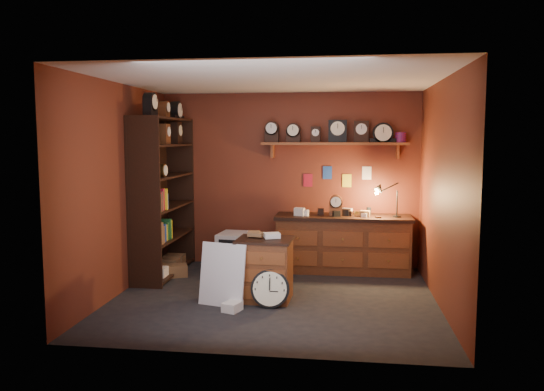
{
  "coord_description": "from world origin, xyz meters",
  "views": [
    {
      "loc": [
        0.83,
        -6.44,
        2.0
      ],
      "look_at": [
        -0.07,
        0.35,
        1.26
      ],
      "focal_mm": 35.0,
      "sensor_mm": 36.0,
      "label": 1
    }
  ],
  "objects_px": {
    "low_cabinet": "(265,267)",
    "big_round_clock": "(270,289)",
    "workbench": "(343,240)",
    "shelving_unit": "(161,190)"
  },
  "relations": [
    {
      "from": "low_cabinet",
      "to": "big_round_clock",
      "type": "xyz_separation_m",
      "value": [
        0.11,
        -0.29,
        -0.19
      ]
    },
    {
      "from": "big_round_clock",
      "to": "low_cabinet",
      "type": "bearing_deg",
      "value": 109.9
    },
    {
      "from": "shelving_unit",
      "to": "low_cabinet",
      "type": "bearing_deg",
      "value": -32.18
    },
    {
      "from": "workbench",
      "to": "low_cabinet",
      "type": "height_order",
      "value": "workbench"
    },
    {
      "from": "workbench",
      "to": "low_cabinet",
      "type": "xyz_separation_m",
      "value": [
        -0.96,
        -1.56,
        -0.05
      ]
    },
    {
      "from": "workbench",
      "to": "low_cabinet",
      "type": "bearing_deg",
      "value": -121.61
    },
    {
      "from": "workbench",
      "to": "low_cabinet",
      "type": "relative_size",
      "value": 2.35
    },
    {
      "from": "shelving_unit",
      "to": "low_cabinet",
      "type": "xyz_separation_m",
      "value": [
        1.69,
        -1.06,
        -0.83
      ]
    },
    {
      "from": "big_round_clock",
      "to": "workbench",
      "type": "bearing_deg",
      "value": 65.25
    },
    {
      "from": "shelving_unit",
      "to": "big_round_clock",
      "type": "distance_m",
      "value": 2.47
    }
  ]
}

